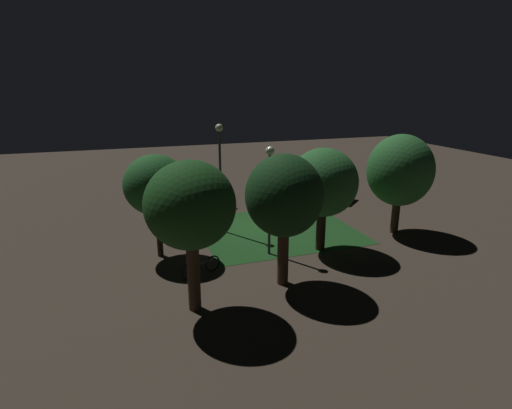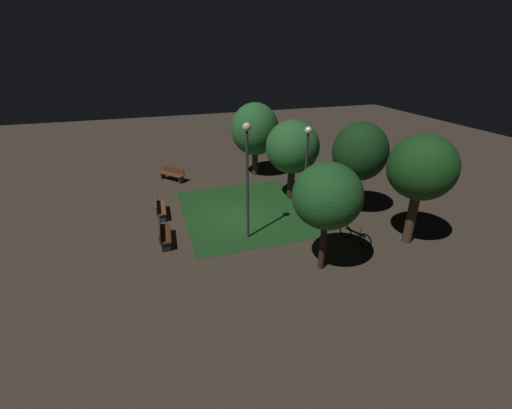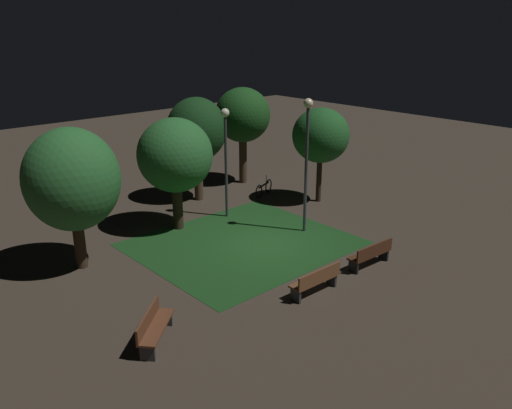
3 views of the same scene
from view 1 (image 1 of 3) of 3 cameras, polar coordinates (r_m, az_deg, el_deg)
name	(u,v)px [view 1 (image 1 of 3)]	position (r m, az deg, el deg)	size (l,w,h in m)	color
ground_plane	(261,226)	(20.68, 0.77, -3.09)	(60.00, 60.00, 0.00)	#3D3328
grass_lawn	(277,230)	(20.18, 2.96, -3.60)	(7.56, 6.62, 0.01)	#194219
bench_by_lamp	(263,197)	(24.28, 0.99, 1.12)	(1.81, 0.53, 0.88)	brown
bench_near_trees	(218,201)	(23.50, -5.50, 0.51)	(1.82, 0.58, 0.88)	#422314
bench_front_right	(345,194)	(25.42, 12.68, 1.42)	(1.67, 1.54, 0.88)	brown
tree_tall_center	(190,206)	(12.17, -9.39, -0.28)	(2.79, 2.79, 4.90)	#423021
tree_lawn_side	(323,183)	(17.11, 9.58, 3.05)	(2.95, 2.95, 4.51)	#2D2116
tree_back_right	(284,197)	(13.78, 4.05, 1.13)	(2.73, 2.73, 4.80)	#423021
tree_left_canopy	(156,185)	(16.68, -14.16, 2.70)	(2.58, 2.58, 4.37)	#2D2116
tree_back_left	(400,171)	(20.14, 19.91, 4.57)	(3.11, 3.11, 4.83)	#38281C
lamp_post_plaza_west	(270,183)	(16.37, 1.97, 3.11)	(0.36, 0.36, 4.66)	#333338
lamp_post_path_center	(220,162)	(19.10, -5.17, 6.13)	(0.36, 0.36, 5.29)	#333338
bicycle	(201,267)	(15.53, -7.86, -8.84)	(1.63, 0.66, 0.93)	black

